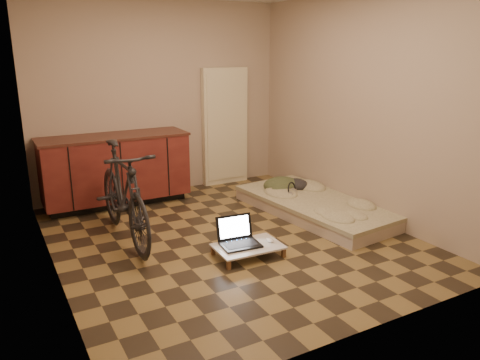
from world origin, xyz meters
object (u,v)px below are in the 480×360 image
bicycle (123,189)px  lap_desk (248,247)px  futon (316,206)px  laptop (238,239)px

bicycle → lap_desk: (0.93, -0.96, -0.47)m
lap_desk → futon: bearing=28.5°
laptop → lap_desk: bearing=-49.3°
laptop → futon: bearing=28.2°
lap_desk → laptop: laptop is taller
futon → laptop: (-1.42, -0.58, 0.07)m
laptop → bicycle: bearing=140.7°
futon → laptop: bearing=-163.4°
futon → lap_desk: bearing=-159.5°
futon → bicycle: bearing=166.9°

